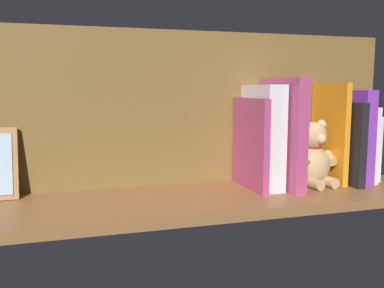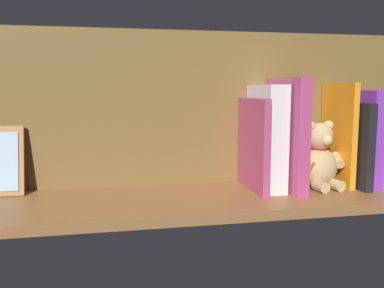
{
  "view_description": "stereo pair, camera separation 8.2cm",
  "coord_description": "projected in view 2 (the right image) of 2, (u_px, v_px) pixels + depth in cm",
  "views": [
    {
      "loc": [
        26.92,
        90.01,
        24.27
      ],
      "look_at": [
        0.0,
        0.0,
        11.82
      ],
      "focal_mm": 39.45,
      "sensor_mm": 36.0,
      "label": 1
    },
    {
      "loc": [
        18.94,
        92.02,
        24.27
      ],
      "look_at": [
        0.0,
        0.0,
        11.82
      ],
      "focal_mm": 39.45,
      "sensor_mm": 36.0,
      "label": 2
    }
  ],
  "objects": [
    {
      "name": "book_5",
      "position": [
        286.0,
        134.0,
        1.01
      ],
      "size": [
        2.9,
        19.7,
        26.71
      ],
      "primitive_type": "cube",
      "color": "#B23F72",
      "rests_on": "ground_plane"
    },
    {
      "name": "book_4",
      "position": [
        338.0,
        134.0,
        1.07
      ],
      "size": [
        1.47,
        14.98,
        25.59
      ],
      "primitive_type": "cube",
      "color": "orange",
      "rests_on": "ground_plane"
    },
    {
      "name": "book_3",
      "position": [
        350.0,
        144.0,
        1.06
      ],
      "size": [
        2.02,
        18.21,
        20.79
      ],
      "primitive_type": "cube",
      "color": "black",
      "rests_on": "ground_plane"
    },
    {
      "name": "dictionary_thick_white",
      "position": [
        266.0,
        137.0,
        1.02
      ],
      "size": [
        4.72,
        16.18,
        25.12
      ],
      "primitive_type": "cube",
      "color": "silver",
      "rests_on": "ground_plane"
    },
    {
      "name": "teddy_bear",
      "position": [
        319.0,
        159.0,
        1.03
      ],
      "size": [
        13.19,
        11.49,
        16.44
      ],
      "rotation": [
        0.0,
        0.0,
        0.15
      ],
      "color": "tan",
      "rests_on": "ground_plane"
    },
    {
      "name": "ground_plane",
      "position": [
        192.0,
        200.0,
        0.96
      ],
      "size": [
        115.91,
        30.35,
        2.2
      ],
      "primitive_type": "cube",
      "color": "brown"
    },
    {
      "name": "book_1",
      "position": [
        368.0,
        145.0,
        1.09
      ],
      "size": [
        1.97,
        15.27,
        19.51
      ],
      "primitive_type": "cube",
      "rotation": [
        0.0,
        -0.01,
        0.0
      ],
      "color": "silver",
      "rests_on": "ground_plane"
    },
    {
      "name": "shelf_back_panel",
      "position": [
        182.0,
        108.0,
        1.06
      ],
      "size": [
        115.91,
        1.5,
        38.44
      ],
      "primitive_type": "cube",
      "color": "brown",
      "rests_on": "ground_plane"
    },
    {
      "name": "book_0",
      "position": [
        374.0,
        149.0,
        1.1
      ],
      "size": [
        1.99,
        13.09,
        17.02
      ],
      "primitive_type": "cube",
      "color": "silver",
      "rests_on": "ground_plane"
    },
    {
      "name": "book_2",
      "position": [
        360.0,
        137.0,
        1.07
      ],
      "size": [
        3.33,
        16.7,
        23.81
      ],
      "primitive_type": "cube",
      "rotation": [
        0.0,
        0.01,
        0.0
      ],
      "color": "purple",
      "rests_on": "ground_plane"
    },
    {
      "name": "book_6",
      "position": [
        253.0,
        144.0,
        1.01
      ],
      "size": [
        1.57,
        18.3,
        21.95
      ],
      "primitive_type": "cube",
      "color": "#B23F72",
      "rests_on": "ground_plane"
    }
  ]
}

